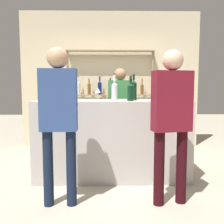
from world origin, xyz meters
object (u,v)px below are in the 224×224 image
(counter_bottle_1, at_px, (115,91))
(server_behind_counter, at_px, (120,106))
(customer_left, at_px, (59,112))
(customer_right, at_px, (172,114))
(counter_bottle_4, at_px, (55,91))
(ice_bucket, at_px, (163,91))
(wine_glass, at_px, (98,91))
(counter_bottle_0, at_px, (131,91))
(counter_bottle_3, at_px, (160,92))
(counter_bottle_2, at_px, (134,90))

(counter_bottle_1, bearing_deg, server_behind_counter, 82.97)
(customer_left, bearing_deg, customer_right, -90.32)
(server_behind_counter, bearing_deg, counter_bottle_4, -37.57)
(ice_bucket, bearing_deg, counter_bottle_1, -161.29)
(ice_bucket, bearing_deg, customer_left, -142.03)
(wine_glass, relative_size, ice_bucket, 0.67)
(customer_right, bearing_deg, counter_bottle_4, 47.52)
(server_behind_counter, distance_m, customer_left, 1.99)
(counter_bottle_1, xyz_separation_m, counter_bottle_4, (-0.82, 0.09, -0.01))
(counter_bottle_4, distance_m, ice_bucket, 1.53)
(counter_bottle_0, xyz_separation_m, counter_bottle_4, (-1.03, 0.15, 0.00))
(wine_glass, xyz_separation_m, server_behind_counter, (0.36, 0.75, -0.28))
(counter_bottle_3, height_order, customer_right, customer_right)
(counter_bottle_3, bearing_deg, wine_glass, 155.65)
(counter_bottle_2, distance_m, counter_bottle_3, 0.41)
(counter_bottle_4, bearing_deg, counter_bottle_0, -8.48)
(counter_bottle_4, relative_size, wine_glass, 2.03)
(counter_bottle_3, distance_m, customer_right, 0.73)
(counter_bottle_1, height_order, customer_right, customer_right)
(counter_bottle_1, relative_size, customer_left, 0.21)
(counter_bottle_3, xyz_separation_m, server_behind_counter, (-0.47, 1.13, -0.27))
(counter_bottle_2, xyz_separation_m, server_behind_counter, (-0.14, 0.89, -0.30))
(counter_bottle_0, relative_size, customer_left, 0.20)
(counter_bottle_4, relative_size, ice_bucket, 1.35)
(counter_bottle_3, bearing_deg, counter_bottle_2, 143.90)
(counter_bottle_1, xyz_separation_m, ice_bucket, (0.71, 0.24, -0.01))
(counter_bottle_3, height_order, counter_bottle_4, counter_bottle_4)
(counter_bottle_0, relative_size, server_behind_counter, 0.21)
(server_behind_counter, bearing_deg, counter_bottle_0, 10.91)
(counter_bottle_1, height_order, counter_bottle_4, counter_bottle_1)
(wine_glass, height_order, server_behind_counter, server_behind_counter)
(customer_left, bearing_deg, counter_bottle_4, 12.50)
(counter_bottle_3, xyz_separation_m, ice_bucket, (0.10, 0.31, 0.00))
(counter_bottle_0, distance_m, counter_bottle_1, 0.22)
(wine_glass, bearing_deg, counter_bottle_1, -52.78)
(wine_glass, distance_m, ice_bucket, 0.94)
(counter_bottle_1, bearing_deg, counter_bottle_2, 31.71)
(counter_bottle_2, height_order, ice_bucket, counter_bottle_2)
(wine_glass, bearing_deg, counter_bottle_3, -24.35)
(counter_bottle_3, bearing_deg, ice_bucket, 71.53)
(counter_bottle_0, relative_size, counter_bottle_2, 0.93)
(counter_bottle_2, bearing_deg, counter_bottle_3, -36.10)
(server_behind_counter, xyz_separation_m, customer_left, (-0.74, -1.84, 0.07))
(counter_bottle_1, bearing_deg, customer_right, -52.86)
(counter_bottle_2, distance_m, server_behind_counter, 0.95)
(counter_bottle_4, height_order, customer_left, customer_left)
(counter_bottle_0, xyz_separation_m, customer_left, (-0.82, -0.72, -0.20))
(counter_bottle_4, xyz_separation_m, customer_left, (0.21, -0.87, -0.20))
(wine_glass, relative_size, customer_left, 0.10)
(server_behind_counter, bearing_deg, counter_bottle_1, -0.14)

